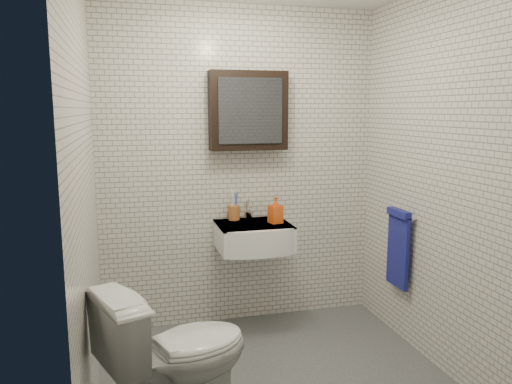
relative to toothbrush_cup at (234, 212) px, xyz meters
The scene contains 9 objects.
ground 1.31m from the toothbrush_cup, 86.03° to the right, with size 2.20×2.00×0.01m, color #474A4E.
room_shell 1.09m from the toothbrush_cup, 86.03° to the right, with size 2.22×2.02×2.51m.
washbasin 0.28m from the toothbrush_cup, 60.82° to the right, with size 0.55×0.50×0.20m.
faucet 0.12m from the toothbrush_cup, ahead, with size 0.06×0.20×0.15m.
mirror_cabinet 0.80m from the toothbrush_cup, ahead, with size 0.60×0.15×0.60m.
towel_rail 1.27m from the toothbrush_cup, 28.01° to the right, with size 0.09×0.30×0.58m.
toothbrush_cup is the anchor object (origin of this frame).
soap_bottle 0.34m from the toothbrush_cup, 33.95° to the right, with size 0.09×0.09×0.20m, color orange.
toilet 1.46m from the toothbrush_cup, 115.18° to the right, with size 0.46×0.80×0.82m, color white.
Camera 1 is at (-0.87, -2.83, 1.71)m, focal length 35.00 mm.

